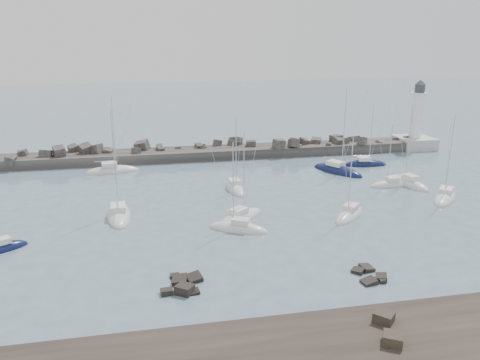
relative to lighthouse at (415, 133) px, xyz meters
name	(u,v)px	position (x,y,z in m)	size (l,w,h in m)	color
ground	(215,241)	(-47.00, -38.00, -3.09)	(400.00, 400.00, 0.00)	slate
rock_cluster_near	(185,285)	(-51.11, -47.31, -3.03)	(4.19, 4.51, 1.72)	black
rock_cluster_far	(368,276)	(-33.59, -48.76, -3.09)	(3.10, 3.95, 1.22)	black
breakwater	(146,159)	(-54.44, 0.01, -2.74)	(115.00, 7.75, 5.19)	#322F2C
lighthouse	(415,133)	(0.00, 0.00, 0.00)	(7.00, 7.00, 14.60)	#AFAFA9
sailboat_2	(1,249)	(-69.88, -36.04, -2.96)	(5.71, 4.38, 9.14)	#0D1439
sailboat_3	(119,215)	(-57.96, -28.04, -2.95)	(3.50, 9.41, 14.57)	silver
sailboat_4	(112,171)	(-60.08, -6.82, -2.95)	(9.06, 3.66, 13.99)	silver
sailboat_5	(238,229)	(-43.79, -35.39, -2.96)	(7.45, 5.27, 11.54)	silver
sailboat_6	(235,189)	(-41.35, -20.21, -2.95)	(3.00, 7.65, 11.91)	silver
sailboat_7	(241,218)	(-42.82, -31.98, -2.96)	(7.46, 6.62, 12.14)	silver
sailboat_8	(337,171)	(-22.50, -14.11, -2.95)	(7.59, 9.97, 15.43)	#0D1439
sailboat_9	(390,185)	(-17.57, -23.03, -2.96)	(6.50, 2.04, 10.39)	silver
sailboat_10	(408,184)	(-14.51, -22.93, -2.94)	(4.42, 8.62, 13.17)	silver
sailboat_11	(445,198)	(-12.88, -30.00, -2.96)	(7.56, 7.83, 13.10)	silver
sailboat_13	(349,216)	(-29.01, -33.86, -2.95)	(6.66, 6.65, 11.53)	silver
sailboat_14	(365,165)	(-15.93, -10.99, -2.96)	(7.85, 3.22, 12.15)	#0D1439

